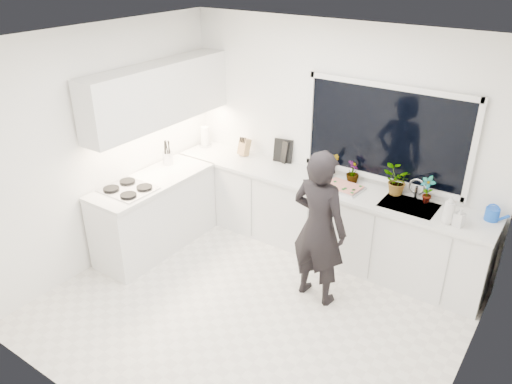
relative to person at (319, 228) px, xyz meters
The scene contains 25 objects.
floor 1.13m from the person, 125.65° to the right, with size 4.00×3.50×0.02m, color beige.
wall_back 1.34m from the person, 110.32° to the left, with size 4.00×0.02×2.70m, color white.
wall_left 2.56m from the person, 166.20° to the right, with size 0.02×3.50×2.70m, color white.
wall_right 1.76m from the person, 20.76° to the right, with size 0.02×3.50×2.70m, color white.
ceiling 2.01m from the person, 125.65° to the right, with size 4.00×3.50×0.02m, color white.
window 1.34m from the person, 81.40° to the left, with size 1.80×0.02×1.00m, color black.
base_cabinets_back 1.03m from the person, 116.80° to the left, with size 3.92×0.58×0.88m, color white.
base_cabinets_left 2.15m from the person, behind, with size 0.58×1.60×0.88m, color white.
countertop_back 0.95m from the person, 117.07° to the left, with size 3.94×0.62×0.04m, color silver.
countertop_left 2.12m from the person, behind, with size 0.62×1.60×0.04m, color silver.
upper_cabinets 2.44m from the person, behind, with size 0.34×2.10×0.70m, color white.
sink 1.05m from the person, 53.91° to the left, with size 0.58×0.42×0.14m, color silver.
faucet 1.23m from the person, 59.45° to the left, with size 0.03×0.03×0.22m, color silver.
stovetop 2.20m from the person, 164.22° to the right, with size 0.56×0.48×0.03m, color black.
person is the anchor object (origin of this frame).
pizza_tray 0.84m from the person, 99.32° to the left, with size 0.43×0.32×0.03m, color #B7B7BB.
pizza 0.84m from the person, 99.32° to the left, with size 0.39×0.28×0.01m, color red.
watering_can 1.74m from the person, 35.68° to the left, with size 0.14×0.14×0.13m, color blue.
paper_towel_roll 2.48m from the person, 157.36° to the left, with size 0.11×0.11×0.26m, color white.
knife_block 1.93m from the person, 148.97° to the left, with size 0.13×0.10×0.22m, color #9A6247.
utensil_crock 2.28m from the person, behind, with size 0.13×0.13×0.16m, color silver.
picture_frame_large 1.60m from the person, 136.37° to the left, with size 0.22×0.02×0.28m, color black.
picture_frame_small 1.57m from the person, 135.54° to the left, with size 0.25×0.02×0.30m, color black.
herb_plants 1.06m from the person, 77.62° to the left, with size 1.34×0.32×0.32m.
soap_bottles 1.31m from the person, 32.80° to the left, with size 0.24×0.16×0.32m.
Camera 1 is at (2.38, -3.33, 3.41)m, focal length 35.00 mm.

